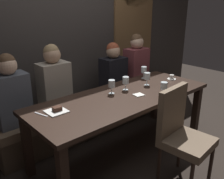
% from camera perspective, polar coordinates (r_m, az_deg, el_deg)
% --- Properties ---
extents(ground, '(9.00, 9.00, 0.00)m').
position_cam_1_polar(ground, '(3.14, 2.50, -14.04)').
color(ground, black).
extents(back_wall_tiled, '(6.00, 0.12, 3.00)m').
position_cam_1_polar(back_wall_tiled, '(3.59, -11.32, 15.42)').
color(back_wall_tiled, '#383330').
rests_on(back_wall_tiled, ground).
extents(arched_door, '(0.90, 0.05, 2.55)m').
position_cam_1_polar(arched_door, '(4.40, 5.01, 14.65)').
color(arched_door, brown).
rests_on(arched_door, ground).
extents(dining_table, '(2.20, 0.84, 0.74)m').
position_cam_1_polar(dining_table, '(2.83, 2.70, -3.00)').
color(dining_table, black).
rests_on(dining_table, ground).
extents(banquette_bench, '(2.50, 0.44, 0.45)m').
position_cam_1_polar(banquette_bench, '(3.50, -5.51, -6.11)').
color(banquette_bench, '#4A3C2E').
rests_on(banquette_bench, ground).
extents(chair_near_side, '(0.48, 0.48, 0.98)m').
position_cam_1_polar(chair_near_side, '(2.52, 15.59, -9.13)').
color(chair_near_side, '#302119').
rests_on(chair_near_side, ground).
extents(diner_redhead, '(0.36, 0.24, 0.80)m').
position_cam_1_polar(diner_redhead, '(2.85, -22.28, -0.62)').
color(diner_redhead, '#4C515B').
rests_on(diner_redhead, banquette_bench).
extents(diner_bearded, '(0.36, 0.24, 0.84)m').
position_cam_1_polar(diner_bearded, '(3.04, -13.23, 1.96)').
color(diner_bearded, '#9E9384').
rests_on(diner_bearded, banquette_bench).
extents(diner_far_end, '(0.36, 0.24, 0.75)m').
position_cam_1_polar(diner_far_end, '(3.59, 0.29, 4.53)').
color(diner_far_end, black).
rests_on(diner_far_end, banquette_bench).
extents(diner_near_end, '(0.36, 0.24, 0.84)m').
position_cam_1_polar(diner_near_end, '(3.90, 5.62, 6.24)').
color(diner_near_end, brown).
rests_on(diner_near_end, banquette_bench).
extents(wine_glass_end_right, '(0.08, 0.08, 0.16)m').
position_cam_1_polar(wine_glass_end_right, '(2.81, -0.08, 1.28)').
color(wine_glass_end_right, silver).
rests_on(wine_glass_end_right, dining_table).
extents(wine_glass_center_front, '(0.08, 0.08, 0.16)m').
position_cam_1_polar(wine_glass_center_front, '(3.13, 8.11, 2.96)').
color(wine_glass_center_front, silver).
rests_on(wine_glass_center_front, dining_table).
extents(wine_glass_near_right, '(0.08, 0.08, 0.16)m').
position_cam_1_polar(wine_glass_near_right, '(3.42, 7.36, 4.48)').
color(wine_glass_near_right, silver).
rests_on(wine_glass_near_right, dining_table).
extents(wine_glass_end_left, '(0.08, 0.08, 0.16)m').
position_cam_1_polar(wine_glass_end_left, '(2.94, 3.17, 2.06)').
color(wine_glass_end_left, silver).
rests_on(wine_glass_end_left, dining_table).
extents(wine_glass_center_back, '(0.08, 0.08, 0.16)m').
position_cam_1_polar(wine_glass_center_back, '(2.80, 11.90, 0.66)').
color(wine_glass_center_back, silver).
rests_on(wine_glass_center_back, dining_table).
extents(espresso_cup, '(0.12, 0.12, 0.06)m').
position_cam_1_polar(espresso_cup, '(3.46, 13.60, 2.70)').
color(espresso_cup, white).
rests_on(espresso_cup, dining_table).
extents(dessert_plate, '(0.19, 0.19, 0.05)m').
position_cam_1_polar(dessert_plate, '(2.44, -12.66, -4.73)').
color(dessert_plate, white).
rests_on(dessert_plate, dining_table).
extents(fork_on_table, '(0.06, 0.17, 0.01)m').
position_cam_1_polar(fork_on_table, '(2.42, -16.05, -5.55)').
color(fork_on_table, silver).
rests_on(fork_on_table, dining_table).
extents(folded_napkin, '(0.13, 0.12, 0.01)m').
position_cam_1_polar(folded_napkin, '(2.82, 6.19, -1.24)').
color(folded_napkin, silver).
rests_on(folded_napkin, dining_table).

